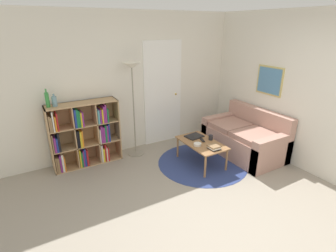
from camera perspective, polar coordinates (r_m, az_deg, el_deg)
name	(u,v)px	position (r m, az deg, el deg)	size (l,w,h in m)	color
ground_plane	(230,226)	(3.58, 13.36, -20.45)	(14.00, 14.00, 0.00)	gray
wall_back	(138,84)	(5.10, -6.51, 9.10)	(7.08, 0.11, 2.60)	silver
wall_right	(269,85)	(5.26, 21.22, 8.30)	(0.08, 5.70, 2.60)	silver
rug	(202,163)	(4.85, 7.49, -7.91)	(1.61, 1.61, 0.01)	navy
bookshelf	(83,136)	(4.80, -17.98, -1.99)	(1.18, 0.34, 1.13)	tan
floor_lamp	(132,80)	(4.70, -7.78, 9.94)	(0.32, 0.32, 1.74)	gray
couch	(246,138)	(5.27, 16.57, -2.62)	(0.88, 1.50, 0.85)	tan
coffee_table	(201,144)	(4.67, 7.28, -4.00)	(0.54, 0.92, 0.42)	#996B42
laptop	(194,136)	(4.85, 5.73, -2.24)	(0.33, 0.27, 0.02)	black
bowl	(198,144)	(4.51, 6.44, -4.00)	(0.13, 0.13, 0.04)	silver
book_stack_on_table	(214,147)	(4.42, 9.97, -4.59)	(0.17, 0.19, 0.06)	black
cup	(211,137)	(4.75, 9.29, -2.46)	(0.08, 0.08, 0.09)	#28282D
remote	(202,140)	(4.70, 7.52, -3.09)	(0.08, 0.15, 0.02)	black
bottle_left	(47,100)	(4.52, -24.80, 5.22)	(0.06, 0.06, 0.29)	#2D8438
bottle_middle	(54,101)	(4.53, -23.48, 4.97)	(0.08, 0.08, 0.20)	#6B93A3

